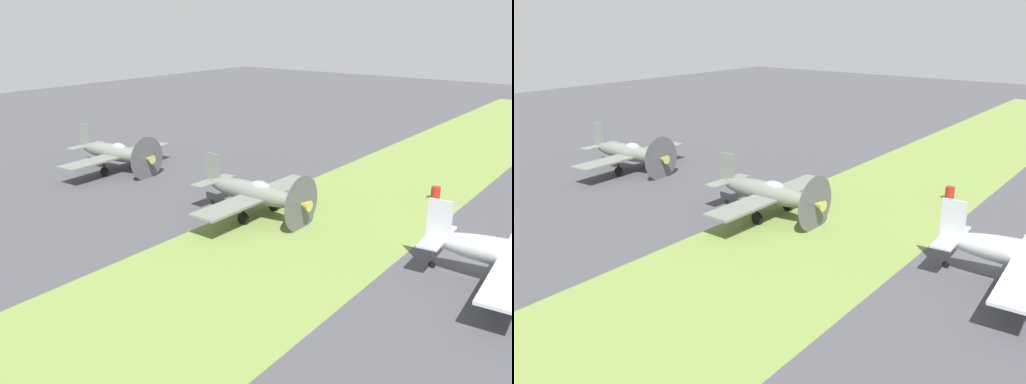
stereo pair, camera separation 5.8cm
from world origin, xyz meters
The scene contains 5 objects.
ground_plane centered at (0.00, 0.00, 0.00)m, with size 160.00×160.00×0.00m, color #424247.
grass_verge centered at (0.00, -9.47, 0.00)m, with size 120.00×11.00×0.01m, color olive.
airplane_wingman centered at (1.73, -13.58, 1.50)m, with size 9.97×7.93×3.57m.
airplane_trail centered at (0.42, -28.41, 1.51)m, with size 10.12×8.00×3.60m.
fuel_drum centered at (-8.02, -5.89, 0.45)m, with size 0.60×0.60×0.90m, color maroon.
Camera 2 is at (26.29, 5.49, 11.63)m, focal length 37.92 mm.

